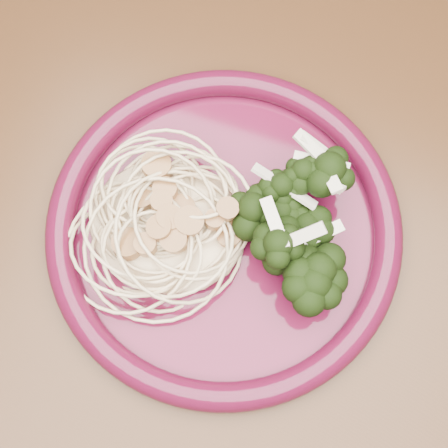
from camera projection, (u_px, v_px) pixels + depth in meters
dining_table at (345, 299)px, 0.57m from camera, size 1.20×0.80×0.75m
dinner_plate at (224, 228)px, 0.48m from camera, size 0.34×0.34×0.02m
spaghetti_pile at (166, 222)px, 0.47m from camera, size 0.15×0.14×0.03m
scallop_cluster at (162, 207)px, 0.44m from camera, size 0.14×0.14×0.04m
broccoli_pile at (296, 223)px, 0.46m from camera, size 0.12×0.16×0.05m
onion_garnish at (301, 209)px, 0.43m from camera, size 0.08×0.10×0.05m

